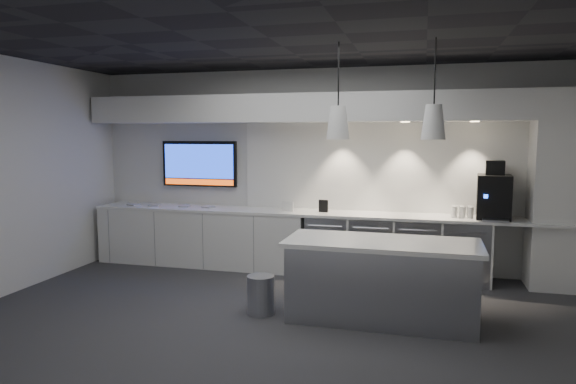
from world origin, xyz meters
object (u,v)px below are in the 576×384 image
(wall_tv, at_px, (199,164))
(coffee_machine, at_px, (494,195))
(bin, at_px, (261,295))
(island, at_px, (381,280))

(wall_tv, distance_m, coffee_machine, 4.40)
(bin, distance_m, coffee_machine, 3.44)
(island, relative_size, coffee_machine, 2.68)
(island, bearing_deg, coffee_machine, 53.89)
(wall_tv, height_order, coffee_machine, wall_tv)
(wall_tv, relative_size, coffee_machine, 1.60)
(wall_tv, height_order, bin, wall_tv)
(wall_tv, relative_size, bin, 2.85)
(bin, bearing_deg, coffee_machine, 35.87)
(coffee_machine, bearing_deg, island, -122.40)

